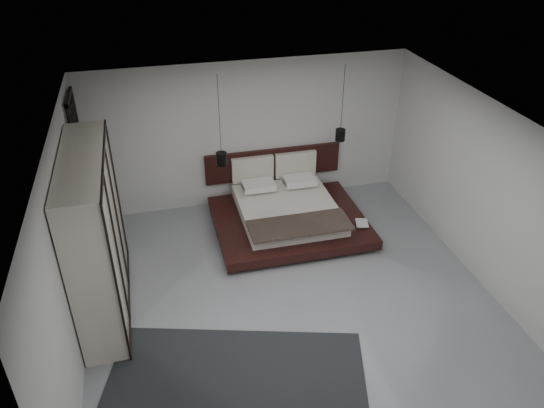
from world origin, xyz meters
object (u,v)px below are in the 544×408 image
object	(u,v)px
wardrobe	(96,237)
rug	(234,400)
pendant_left	(222,158)
pendant_right	(340,135)
bed	(287,212)
lattice_screen	(83,170)

from	to	relation	value
wardrobe	rug	xyz separation A→B (m)	(1.50, -2.18, -1.21)
pendant_left	pendant_right	world-z (taller)	same
pendant_right	pendant_left	bearing A→B (deg)	180.00
bed	pendant_left	distance (m)	1.55
lattice_screen	wardrobe	size ratio (longest dim) A/B	1.05
pendant_right	lattice_screen	bearing A→B (deg)	178.36
wardrobe	pendant_left	bearing A→B (deg)	41.58
pendant_left	pendant_right	distance (m)	2.20
pendant_left	rug	bearing A→B (deg)	-98.13
pendant_right	wardrobe	size ratio (longest dim) A/B	0.56
lattice_screen	wardrobe	world-z (taller)	lattice_screen
lattice_screen	pendant_right	world-z (taller)	pendant_right
rug	wardrobe	bearing A→B (deg)	124.47
lattice_screen	bed	world-z (taller)	lattice_screen
bed	wardrobe	bearing A→B (deg)	-155.69
lattice_screen	bed	size ratio (longest dim) A/B	0.98
bed	rug	xyz separation A→B (m)	(-1.67, -3.61, -0.27)
bed	wardrobe	distance (m)	3.60
pendant_left	wardrobe	bearing A→B (deg)	-138.42
rug	bed	bearing A→B (deg)	65.22
rug	pendant_left	bearing A→B (deg)	81.87
lattice_screen	rug	distance (m)	4.69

